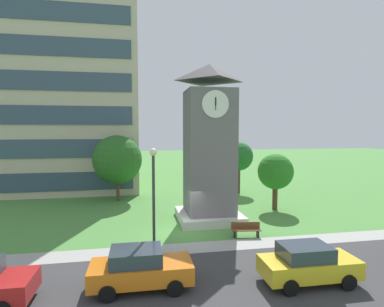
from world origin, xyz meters
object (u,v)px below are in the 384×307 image
(street_lamp, at_px, (154,193))
(clock_tower, at_px, (209,151))
(park_bench, at_px, (246,229))
(parked_car_yellow, at_px, (308,263))
(tree_by_building, at_px, (275,172))
(tree_near_tower, at_px, (239,157))
(tree_streetside, at_px, (117,160))
(parked_car_orange, at_px, (140,268))

(street_lamp, bearing_deg, clock_tower, 56.94)
(park_bench, relative_size, parked_car_yellow, 0.45)
(tree_by_building, relative_size, parked_car_yellow, 1.12)
(street_lamp, xyz_separation_m, tree_near_tower, (9.77, 15.87, 0.26))
(street_lamp, height_order, tree_streetside, tree_streetside)
(street_lamp, distance_m, parked_car_yellow, 7.62)
(park_bench, distance_m, tree_streetside, 14.65)
(parked_car_orange, height_order, parked_car_yellow, same)
(street_lamp, distance_m, parked_car_orange, 3.60)
(tree_near_tower, bearing_deg, tree_streetside, -173.48)
(tree_by_building, distance_m, tree_streetside, 14.21)
(tree_streetside, height_order, parked_car_orange, tree_streetside)
(street_lamp, distance_m, tree_streetside, 14.69)
(tree_near_tower, xyz_separation_m, parked_car_orange, (-10.49, -18.15, -2.96))
(clock_tower, relative_size, park_bench, 6.09)
(tree_streetside, xyz_separation_m, parked_car_orange, (1.76, -16.75, -2.99))
(tree_near_tower, relative_size, parked_car_yellow, 1.29)
(clock_tower, height_order, park_bench, clock_tower)
(park_bench, height_order, tree_near_tower, tree_near_tower)
(tree_near_tower, relative_size, tree_streetside, 0.87)
(tree_streetside, xyz_separation_m, parked_car_yellow, (8.89, -17.61, -2.99))
(park_bench, relative_size, tree_near_tower, 0.35)
(parked_car_yellow, bearing_deg, clock_tower, 101.41)
(parked_car_orange, distance_m, parked_car_yellow, 7.17)
(park_bench, bearing_deg, parked_car_yellow, -84.51)
(street_lamp, bearing_deg, tree_near_tower, 58.38)
(park_bench, bearing_deg, tree_streetside, 125.64)
(clock_tower, distance_m, street_lamp, 8.21)
(street_lamp, distance_m, tree_near_tower, 18.64)
(park_bench, distance_m, tree_by_building, 7.97)
(street_lamp, relative_size, tree_by_building, 1.23)
(clock_tower, relative_size, tree_by_building, 2.43)
(clock_tower, distance_m, tree_near_tower, 10.64)
(park_bench, distance_m, street_lamp, 7.20)
(park_bench, bearing_deg, clock_tower, 110.11)
(tree_near_tower, bearing_deg, clock_tower, -120.53)
(clock_tower, height_order, parked_car_orange, clock_tower)
(street_lamp, bearing_deg, tree_by_building, 39.81)
(tree_streetside, distance_m, parked_car_yellow, 19.95)
(clock_tower, relative_size, parked_car_orange, 2.65)
(tree_streetside, bearing_deg, parked_car_yellow, -63.22)
(tree_by_building, distance_m, parked_car_yellow, 12.78)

